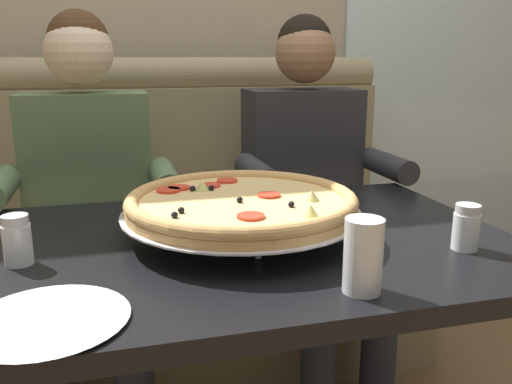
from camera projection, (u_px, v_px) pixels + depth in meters
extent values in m
cube|color=white|center=(449.00, 2.00, 2.66)|extent=(1.10, 0.02, 2.80)
cube|color=#998966|center=(203.00, 302.00, 2.01)|extent=(1.66, 0.60, 0.46)
cube|color=#998966|center=(185.00, 165.00, 2.26)|extent=(1.66, 0.18, 0.65)
cylinder|color=#998966|center=(182.00, 75.00, 2.17)|extent=(1.66, 0.14, 0.14)
cube|color=black|center=(252.00, 247.00, 1.20)|extent=(1.17, 0.81, 0.04)
cylinder|color=black|center=(42.00, 348.00, 1.47)|extent=(0.06, 0.06, 0.69)
cylinder|color=black|center=(379.00, 305.00, 1.73)|extent=(0.06, 0.06, 0.69)
cube|color=#2D3342|center=(92.00, 259.00, 1.61)|extent=(0.34, 0.40, 0.15)
cube|color=#56704C|center=(89.00, 178.00, 1.76)|extent=(0.40, 0.22, 0.56)
cylinder|color=#56704C|center=(0.00, 187.00, 1.49)|extent=(0.08, 0.28, 0.08)
cylinder|color=#56704C|center=(165.00, 178.00, 1.61)|extent=(0.08, 0.28, 0.08)
sphere|color=beige|center=(79.00, 52.00, 1.65)|extent=(0.21, 0.21, 0.21)
sphere|color=#472D19|center=(78.00, 41.00, 1.65)|extent=(0.19, 0.19, 0.19)
cube|color=#2D3342|center=(322.00, 238.00, 1.80)|extent=(0.34, 0.40, 0.15)
cylinder|color=#2D3342|center=(319.00, 362.00, 1.61)|extent=(0.11, 0.11, 0.46)
cylinder|color=#2D3342|center=(378.00, 353.00, 1.66)|extent=(0.11, 0.11, 0.46)
cube|color=#2D2D33|center=(301.00, 166.00, 1.95)|extent=(0.40, 0.22, 0.56)
cylinder|color=#2D2D33|center=(256.00, 173.00, 1.68)|extent=(0.08, 0.28, 0.08)
cylinder|color=#2D2D33|center=(387.00, 165.00, 1.80)|extent=(0.08, 0.28, 0.08)
sphere|color=#997051|center=(305.00, 53.00, 1.83)|extent=(0.21, 0.21, 0.21)
sphere|color=black|center=(305.00, 42.00, 1.83)|extent=(0.19, 0.19, 0.19)
cylinder|color=silver|center=(258.00, 245.00, 1.07)|extent=(0.01, 0.01, 0.05)
cylinder|color=silver|center=(184.00, 220.00, 1.24)|extent=(0.01, 0.01, 0.05)
cylinder|color=silver|center=(284.00, 212.00, 1.30)|extent=(0.01, 0.01, 0.05)
torus|color=silver|center=(242.00, 216.00, 1.20)|extent=(0.30, 0.30, 0.01)
cylinder|color=silver|center=(242.00, 212.00, 1.20)|extent=(0.54, 0.54, 0.00)
cylinder|color=tan|center=(242.00, 208.00, 1.19)|extent=(0.52, 0.52, 0.02)
torus|color=tan|center=(242.00, 199.00, 1.19)|extent=(0.52, 0.52, 0.03)
cylinder|color=#E5C17A|center=(242.00, 202.00, 1.19)|extent=(0.46, 0.46, 0.01)
cylinder|color=red|center=(269.00, 195.00, 1.21)|extent=(0.05, 0.05, 0.01)
cylinder|color=red|center=(210.00, 185.00, 1.31)|extent=(0.05, 0.05, 0.01)
cylinder|color=red|center=(168.00, 190.00, 1.26)|extent=(0.06, 0.06, 0.01)
cylinder|color=red|center=(251.00, 216.00, 1.05)|extent=(0.06, 0.06, 0.01)
cylinder|color=red|center=(179.00, 188.00, 1.28)|extent=(0.05, 0.05, 0.01)
cylinder|color=red|center=(227.00, 181.00, 1.36)|extent=(0.05, 0.05, 0.01)
sphere|color=black|center=(193.00, 189.00, 1.26)|extent=(0.01, 0.01, 0.01)
sphere|color=black|center=(175.00, 215.00, 1.05)|extent=(0.01, 0.01, 0.01)
sphere|color=black|center=(181.00, 210.00, 1.08)|extent=(0.01, 0.01, 0.01)
sphere|color=black|center=(291.00, 204.00, 1.13)|extent=(0.01, 0.01, 0.01)
sphere|color=black|center=(240.00, 200.00, 1.16)|extent=(0.01, 0.01, 0.01)
sphere|color=black|center=(211.00, 188.00, 1.27)|extent=(0.01, 0.01, 0.01)
cone|color=#CCC675|center=(312.00, 196.00, 1.17)|extent=(0.04, 0.04, 0.02)
cone|color=#CCC675|center=(202.00, 186.00, 1.27)|extent=(0.04, 0.04, 0.02)
cone|color=#CCC675|center=(310.00, 211.00, 1.06)|extent=(0.04, 0.04, 0.02)
cylinder|color=white|center=(18.00, 245.00, 1.03)|extent=(0.05, 0.05, 0.08)
cylinder|color=#4C6633|center=(19.00, 254.00, 1.04)|extent=(0.05, 0.05, 0.04)
cylinder|color=silver|center=(15.00, 220.00, 1.02)|extent=(0.05, 0.05, 0.02)
cylinder|color=white|center=(466.00, 232.00, 1.12)|extent=(0.06, 0.06, 0.08)
cylinder|color=#A82D19|center=(465.00, 240.00, 1.12)|extent=(0.05, 0.05, 0.04)
cylinder|color=silver|center=(468.00, 209.00, 1.10)|extent=(0.05, 0.05, 0.02)
cylinder|color=white|center=(47.00, 320.00, 0.81)|extent=(0.18, 0.18, 0.01)
cone|color=white|center=(47.00, 315.00, 0.81)|extent=(0.25, 0.25, 0.01)
cylinder|color=silver|center=(363.00, 256.00, 0.91)|extent=(0.07, 0.07, 0.13)
cylinder|color=#4C2814|center=(362.00, 271.00, 0.91)|extent=(0.06, 0.06, 0.07)
cylinder|color=black|center=(372.00, 191.00, 3.72)|extent=(0.02, 0.02, 0.44)
cylinder|color=black|center=(335.00, 189.00, 3.77)|extent=(0.02, 0.02, 0.44)
cylinder|color=black|center=(372.00, 201.00, 3.47)|extent=(0.02, 0.02, 0.44)
cylinder|color=black|center=(332.00, 198.00, 3.52)|extent=(0.02, 0.02, 0.44)
cylinder|color=black|center=(354.00, 162.00, 3.56)|extent=(0.40, 0.40, 0.02)
cube|color=black|center=(355.00, 135.00, 3.36)|extent=(0.30, 0.16, 0.42)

